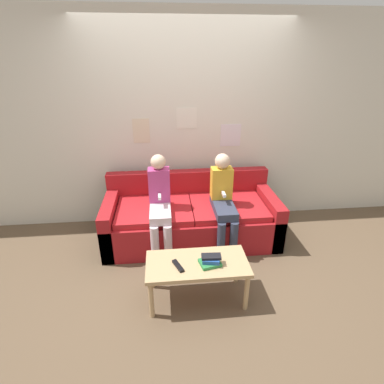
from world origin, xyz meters
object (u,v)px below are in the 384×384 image
object	(u,v)px
coffee_table	(197,267)
tv_remote	(178,266)
couch	(191,218)
person_right	(223,198)
person_left	(160,201)

from	to	relation	value
coffee_table	tv_remote	distance (m)	0.19
couch	tv_remote	distance (m)	1.13
couch	tv_remote	size ratio (longest dim) A/B	11.91
person_right	couch	bearing A→B (deg)	150.21
person_right	tv_remote	world-z (taller)	person_right
couch	person_left	bearing A→B (deg)	-151.42
coffee_table	person_right	distance (m)	0.98
coffee_table	person_left	bearing A→B (deg)	110.48
tv_remote	person_left	bearing A→B (deg)	76.89
coffee_table	person_right	size ratio (longest dim) A/B	0.83
person_left	person_right	distance (m)	0.72
person_left	tv_remote	world-z (taller)	person_left
tv_remote	coffee_table	bearing A→B (deg)	-7.85
person_left	tv_remote	distance (m)	0.93
person_left	couch	bearing A→B (deg)	28.58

